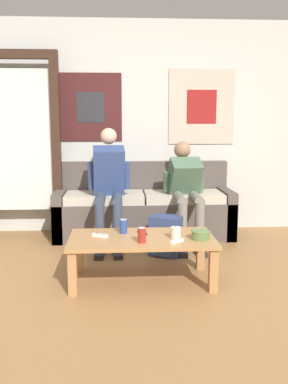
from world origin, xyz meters
TOP-DOWN VIEW (x-y plane):
  - ground_plane at (0.00, 0.00)m, footprint 18.00×18.00m
  - wall_back at (-0.00, 2.55)m, footprint 10.00×0.07m
  - door_frame at (-1.66, 2.33)m, footprint 1.00×0.10m
  - couch at (-0.19, 2.21)m, footprint 2.08×0.67m
  - coffee_table at (-0.29, 0.75)m, footprint 1.23×0.65m
  - person_seated_adult at (-0.59, 1.87)m, footprint 0.47×0.90m
  - person_seated_teen at (0.26, 1.89)m, footprint 0.47×0.97m
  - backpack at (-0.01, 1.45)m, footprint 0.38×0.34m
  - ceramic_bowl at (0.20, 0.66)m, footprint 0.16×0.16m
  - pillar_candle at (-0.01, 0.71)m, footprint 0.09×0.09m
  - drink_can_blue at (-0.44, 0.89)m, footprint 0.07×0.07m
  - drink_can_red at (-0.30, 0.59)m, footprint 0.07×0.07m
  - game_controller_near_left at (-0.64, 0.78)m, footprint 0.14×0.09m
  - game_controller_near_right at (-0.02, 0.57)m, footprint 0.13×0.12m
  - cell_phone at (-0.28, 0.87)m, footprint 0.09×0.14m

SIDE VIEW (x-z plane):
  - ground_plane at x=0.00m, z-range 0.00..0.00m
  - backpack at x=-0.01m, z-range -0.01..0.40m
  - couch at x=-0.19m, z-range -0.13..0.74m
  - coffee_table at x=-0.29m, z-range 0.14..0.52m
  - cell_phone at x=-0.28m, z-range 0.39..0.40m
  - game_controller_near_left at x=-0.64m, z-range 0.39..0.41m
  - game_controller_near_right at x=-0.02m, z-range 0.39..0.41m
  - ceramic_bowl at x=0.20m, z-range 0.39..0.47m
  - pillar_candle at x=-0.01m, z-range 0.38..0.49m
  - drink_can_blue at x=-0.44m, z-range 0.39..0.51m
  - drink_can_red at x=-0.30m, z-range 0.39..0.51m
  - person_seated_teen at x=0.26m, z-range 0.07..1.19m
  - person_seated_adult at x=-0.59m, z-range 0.06..1.34m
  - door_frame at x=-1.66m, z-range 0.12..2.27m
  - wall_back at x=0.00m, z-range 0.00..2.55m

